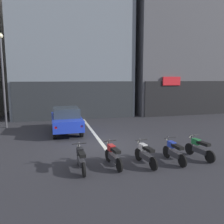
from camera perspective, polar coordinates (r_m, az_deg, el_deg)
ground_plane at (r=12.02m, az=-2.43°, el=-8.18°), size 120.00×120.00×0.00m
lane_centre_line at (r=17.77m, az=-6.59°, el=-2.74°), size 0.20×18.00×0.01m
building_mid_block at (r=23.55m, az=-10.42°, el=14.51°), size 10.48×8.82×11.97m
building_far_right at (r=27.07m, az=14.73°, el=17.84°), size 10.50×9.78×15.96m
car_blue_crossing_near at (r=14.59m, az=-11.52°, el=-1.79°), size 1.82×4.13×1.64m
street_lamp at (r=17.26m, az=-25.95°, el=9.30°), size 0.36×0.36×6.44m
motorcycle_black_row_leftmost at (r=8.72m, az=-7.89°, el=-11.64°), size 0.55×1.67×0.98m
motorcycle_red_row_left_mid at (r=9.03m, az=0.29°, el=-10.85°), size 0.55×1.67×0.98m
motorcycle_white_row_centre at (r=9.25m, az=8.44°, el=-10.47°), size 0.55×1.66×0.98m
motorcycle_blue_row_right_mid at (r=9.81m, az=15.43°, el=-9.57°), size 0.55×1.67×0.98m
motorcycle_green_row_rightmost at (r=10.58m, az=21.19°, el=-8.51°), size 0.55×1.66×0.98m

